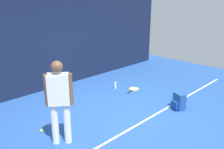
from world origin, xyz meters
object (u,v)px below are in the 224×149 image
Objects in this scene: tennis_player at (59,98)px; water_bottle at (115,85)px; backpack at (179,102)px; tennis_racket at (134,89)px; tennis_ball_near_player at (41,131)px.

tennis_player is 3.28m from water_bottle.
tennis_player is 7.86× the size of water_bottle.
backpack is 2.21m from water_bottle.
tennis_player is 3.48m from tennis_racket.
tennis_racket is at bearing 52.56° from tennis_player.
water_bottle is at bearing -154.14° from backpack.
tennis_player reaches higher than tennis_racket.
water_bottle reaches higher than tennis_ball_near_player.
tennis_racket is 1.45× the size of backpack.
backpack is 3.48m from tennis_ball_near_player.
backpack reaches higher than tennis_racket.
water_bottle is (2.99, 0.69, 0.08)m from tennis_ball_near_player.
water_bottle is (2.87, 1.33, -0.86)m from tennis_player.
backpack reaches higher than tennis_ball_near_player.
water_bottle is at bearing 12.91° from tennis_ball_near_player.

